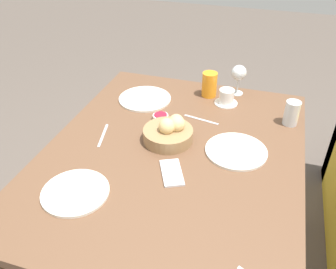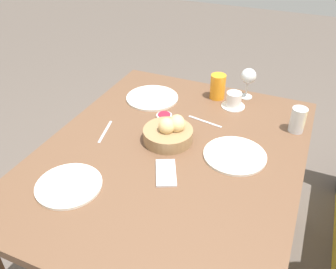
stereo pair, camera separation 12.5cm
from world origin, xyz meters
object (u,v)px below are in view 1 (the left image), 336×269
Objects in this scene: juice_glass at (209,84)px; cell_phone at (172,173)px; jam_bowl_berry at (161,117)px; plate_far_center at (236,151)px; water_tumbler at (292,113)px; plate_near_left at (145,99)px; wine_glass at (239,74)px; knife_silver at (201,120)px; bread_basket at (169,132)px; coffee_cup at (226,97)px; plate_near_right at (75,192)px; fork_silver at (103,135)px.

juice_glass reaches higher than cell_phone.
jam_bowl_berry reaches higher than cell_phone.
water_tumbler is (-0.28, 0.20, 0.05)m from plate_far_center.
juice_glass is (-0.14, 0.30, 0.06)m from plate_near_left.
wine_glass is 0.93× the size of knife_silver.
juice_glass reaches higher than plate_far_center.
wine_glass is (-0.06, 0.13, 0.05)m from juice_glass.
bread_basket is 1.24× the size of knife_silver.
bread_basket reaches higher than jam_bowl_berry.
plate_near_left is 0.49m from wine_glass.
wine_glass reaches higher than coffee_cup.
wine_glass is (-0.50, 0.21, 0.07)m from bread_basket.
plate_near_right is 0.56m from jam_bowl_berry.
plate_near_right reaches higher than fork_silver.
fork_silver is 1.00× the size of cell_phone.
plate_near_left is 0.58m from cell_phone.
wine_glass is (-0.91, 0.43, 0.11)m from plate_near_right.
wine_glass is at bearing 163.76° from coffee_cup.
coffee_cup is (0.06, 0.10, -0.03)m from juice_glass.
jam_bowl_berry is 0.43× the size of cell_phone.
plate_near_left is 1.68× the size of wine_glass.
bread_basket is at bearing -25.25° from knife_silver.
jam_bowl_berry reaches higher than fork_silver.
plate_near_left is 1.10× the size of plate_near_right.
fork_silver is (0.35, -0.06, -0.00)m from plate_near_left.
water_tumbler is 0.59m from jam_bowl_berry.
bread_basket is 0.44m from juice_glass.
plate_near_right is 3.31× the size of jam_bowl_berry.
juice_glass reaches higher than jam_bowl_berry.
bread_basket is at bearing -22.67° from wine_glass.
bread_basket is 0.55m from wine_glass.
plate_near_right is 0.95× the size of plate_far_center.
plate_near_right reaches higher than cell_phone.
plate_near_left is 2.33× the size of water_tumbler.
bread_basket is 0.83× the size of plate_far_center.
water_tumbler is 0.35m from wine_glass.
juice_glass is 0.34m from jam_bowl_berry.
bread_basket reaches higher than knife_silver.
juice_glass reaches higher than plate_near_left.
juice_glass is 0.25m from knife_silver.
juice_glass is at bearing 143.87° from fork_silver.
water_tumbler is at bearing 51.32° from wine_glass.
jam_bowl_berry is at bearing -76.03° from water_tumbler.
wine_glass reaches higher than plate_near_right.
water_tumbler is 0.84m from fork_silver.
wine_glass is (-0.20, 0.43, 0.11)m from plate_near_left.
jam_bowl_berry is (-0.14, -0.09, -0.03)m from bread_basket.
knife_silver is at bearing 154.75° from bread_basket.
water_tumbler is 0.32m from coffee_cup.
fork_silver and knife_silver have the same top height.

